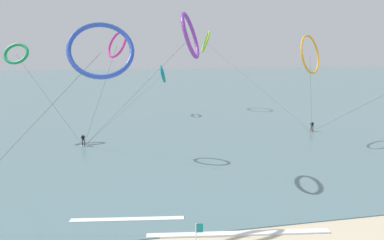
# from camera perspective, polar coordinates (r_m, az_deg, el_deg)

# --- Properties ---
(sea_water) EXTENTS (400.00, 200.00, 0.08)m
(sea_water) POSITION_cam_1_polar(r_m,az_deg,el_deg) (120.82, -7.13, 6.34)
(sea_water) COLOR slate
(sea_water) RESTS_ON ground
(surfer_ivory) EXTENTS (1.40, 0.67, 1.70)m
(surfer_ivory) POSITION_cam_1_polar(r_m,az_deg,el_deg) (45.80, -19.10, -3.58)
(surfer_ivory) COLOR silver
(surfer_ivory) RESTS_ON ground
(surfer_coral) EXTENTS (1.40, 0.69, 1.70)m
(surfer_coral) POSITION_cam_1_polar(r_m,az_deg,el_deg) (54.56, 20.93, -1.18)
(surfer_coral) COLOR #EA7260
(surfer_coral) RESTS_ON ground
(kite_cobalt) EXTENTS (15.13, 3.03, 15.03)m
(kite_cobalt) POSITION_cam_1_polar(r_m,az_deg,el_deg) (23.11, -16.19, 12.06)
(kite_cobalt) COLOR #2647B7
(kite_cobalt) RESTS_ON ground
(kite_emerald) EXTENTS (10.76, 6.31, 14.07)m
(kite_emerald) POSITION_cam_1_polar(r_m,az_deg,el_deg) (51.02, -29.24, 10.44)
(kite_emerald) COLOR #199351
(kite_emerald) RESTS_ON ground
(kite_teal) EXTENTS (13.70, 21.81, 10.12)m
(kite_teal) POSITION_cam_1_polar(r_m,az_deg,el_deg) (63.81, -5.35, 8.30)
(kite_teal) COLOR teal
(kite_teal) RESTS_ON ground
(kite_magenta) EXTENTS (7.13, 6.79, 15.30)m
(kite_magenta) POSITION_cam_1_polar(r_m,az_deg,el_deg) (38.73, -13.43, 13.18)
(kite_magenta) COLOR #CC288E
(kite_magenta) RESTS_ON ground
(kite_amber) EXTENTS (6.72, 6.83, 15.10)m
(kite_amber) POSITION_cam_1_polar(r_m,az_deg,el_deg) (47.17, 20.61, 11.06)
(kite_amber) COLOR orange
(kite_amber) RESTS_ON ground
(kite_violet) EXTENTS (14.41, 15.07, 16.62)m
(kite_violet) POSITION_cam_1_polar(r_m,az_deg,el_deg) (31.38, -0.33, 15.01)
(kite_violet) COLOR purple
(kite_violet) RESTS_ON ground
(kite_lime) EXTENTS (13.75, 26.46, 17.15)m
(kite_lime) POSITION_cam_1_polar(r_m,az_deg,el_deg) (70.87, 2.52, 13.98)
(kite_lime) COLOR #8CC62D
(kite_lime) RESTS_ON ground
(beach_flag) EXTENTS (0.47, 0.09, 2.78)m
(beach_flag) POSITION_cam_1_polar(r_m,az_deg,el_deg) (20.56, 1.00, -20.37)
(beach_flag) COLOR silver
(beach_flag) RESTS_ON ground
(wave_crest_near) EXTENTS (13.28, 2.17, 0.12)m
(wave_crest_near) POSITION_cam_1_polar(r_m,az_deg,el_deg) (24.42, 8.49, -19.65)
(wave_crest_near) COLOR white
(wave_crest_near) RESTS_ON ground
(wave_crest_mid) EXTENTS (8.84, 1.65, 0.12)m
(wave_crest_mid) POSITION_cam_1_polar(r_m,az_deg,el_deg) (26.30, -11.62, -17.25)
(wave_crest_mid) COLOR white
(wave_crest_mid) RESTS_ON ground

